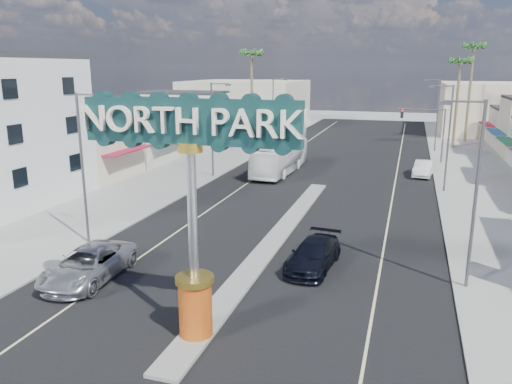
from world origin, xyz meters
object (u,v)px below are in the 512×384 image
Objects in this scene: traffic_signal_right at (427,124)px; streetlight_r_far at (436,111)px; streetlight_r_mid at (447,133)px; palm_right_mid at (460,66)px; palm_left_far at (252,59)px; suv_left at (89,264)px; city_bus at (281,157)px; palm_right_far at (474,52)px; streetlight_l_mid at (214,125)px; suv_right at (314,255)px; gateway_sign at (192,192)px; car_parked_left at (266,169)px; streetlight_r_near at (473,186)px; streetlight_l_near at (84,162)px; car_parked_right at (423,168)px; streetlight_l_far at (274,108)px; traffic_signal_left at (267,119)px.

streetlight_r_far is at bearing 81.14° from traffic_signal_right.
palm_right_mid is (2.57, 26.00, 5.54)m from streetlight_r_mid.
palm_left_far is at bearing -167.01° from palm_right_mid.
palm_left_far is 46.11m from suv_left.
streetlight_r_mid is 0.78× the size of city_bus.
palm_left_far is at bearing -156.80° from palm_right_far.
streetlight_l_mid is at bearing -133.48° from streetlight_r_far.
gateway_sign is at bearing -104.89° from suv_right.
gateway_sign is 51.10m from streetlight_r_far.
car_parked_left is (-14.68, -12.89, -3.40)m from traffic_signal_right.
streetlight_r_near is (20.87, -20.00, 0.00)m from streetlight_l_mid.
car_parked_left is at bearing -101.48° from city_bus.
palm_left_far is (-2.57, 40.00, 6.43)m from streetlight_l_near.
streetlight_l_near is 1.75× the size of suv_right.
traffic_signal_right is 34.39m from suv_right.
streetlight_l_mid is (-10.43, 28.02, -0.86)m from gateway_sign.
traffic_signal_right is at bearing 95.49° from car_parked_right.
streetlight_r_far is (20.87, 0.00, 0.00)m from streetlight_l_far.
car_parked_left is at bearing -126.61° from palm_right_mid.
streetlight_l_far reaches higher than car_parked_right.
traffic_signal_left is 38.70m from suv_left.
city_bus is (-7.89, 23.55, 0.87)m from suv_right.
palm_left_far is (-13.00, 48.02, 5.57)m from gateway_sign.
streetlight_l_mid is at bearing 136.21° from streetlight_r_near.
city_bus is at bearing -144.17° from traffic_signal_right.
palm_left_far is (-2.57, -2.00, 6.43)m from streetlight_l_far.
palm_right_far reaches higher than suv_left.
streetlight_l_near is 1.00× the size of streetlight_r_far.
streetlight_l_mid is at bearing -90.00° from streetlight_l_far.
streetlight_l_far is at bearing 148.13° from car_parked_right.
streetlight_l_near is 1.74× the size of car_parked_left.
streetlight_l_far is (-1.25, 8.01, 0.79)m from traffic_signal_left.
traffic_signal_right is at bearing 48.58° from car_parked_left.
suv_right is (-7.36, 0.34, -4.32)m from streetlight_r_near.
palm_right_far is at bearing 51.52° from streetlight_l_mid.
streetlight_l_far is 19.28m from city_bus.
streetlight_r_far is at bearing -122.69° from palm_right_mid.
streetlight_l_near reaches higher than car_parked_left.
traffic_signal_left is 26.01m from palm_right_mid.
palm_right_mid reaches higher than streetlight_r_mid.
car_parked_right is (9.00, 34.43, -5.16)m from gateway_sign.
streetlight_l_near is at bearing -90.00° from streetlight_l_mid.
gateway_sign is 13.19m from streetlight_l_near.
car_parked_right is at bearing -31.72° from palm_left_far.
palm_right_far is at bearing 65.45° from streetlight_r_far.
palm_left_far reaches higher than streetlight_l_near.
streetlight_r_mid reaches higher than traffic_signal_right.
streetlight_r_far reaches higher than suv_left.
gateway_sign reaches higher than streetlight_l_mid.
streetlight_l_near is 1.52× the size of suv_left.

